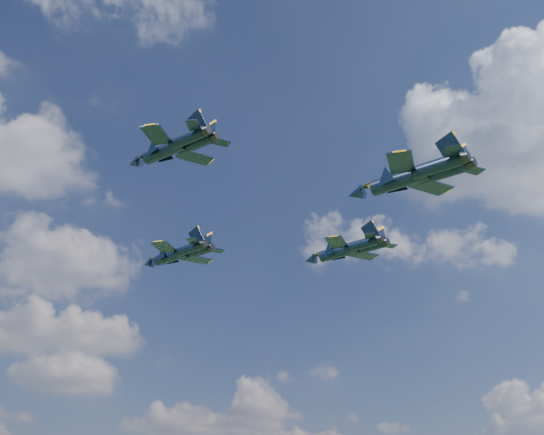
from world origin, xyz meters
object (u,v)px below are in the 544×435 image
(jet_left, at_px, (162,151))
(jet_slot, at_px, (396,181))
(jet_lead, at_px, (170,256))
(jet_right, at_px, (336,252))

(jet_left, distance_m, jet_slot, 28.40)
(jet_lead, bearing_deg, jet_left, -135.24)
(jet_slot, bearing_deg, jet_right, 47.61)
(jet_left, xyz_separation_m, jet_right, (35.18, 18.99, 0.05))
(jet_slot, bearing_deg, jet_left, 138.05)
(jet_left, height_order, jet_slot, jet_left)
(jet_lead, height_order, jet_slot, jet_slot)
(jet_left, bearing_deg, jet_slot, -43.58)
(jet_right, bearing_deg, jet_lead, 136.77)
(jet_right, bearing_deg, jet_left, -175.24)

